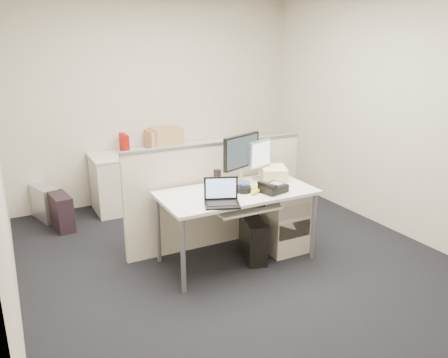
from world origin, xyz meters
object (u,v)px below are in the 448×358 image
desk (237,198)px  monitor_main (241,160)px  laptop (222,193)px  desk_phone (273,188)px

desk → monitor_main: monitor_main is taller
laptop → desk_phone: size_ratio=1.29×
monitor_main → desk_phone: 0.45m
desk → laptop: laptop is taller
desk → monitor_main: (0.15, 0.18, 0.32)m
desk → desk_phone: bearing=-31.0°
desk → laptop: 0.45m
monitor_main → laptop: monitor_main is taller
desk → laptop: bearing=-137.0°
desk → monitor_main: size_ratio=2.94×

